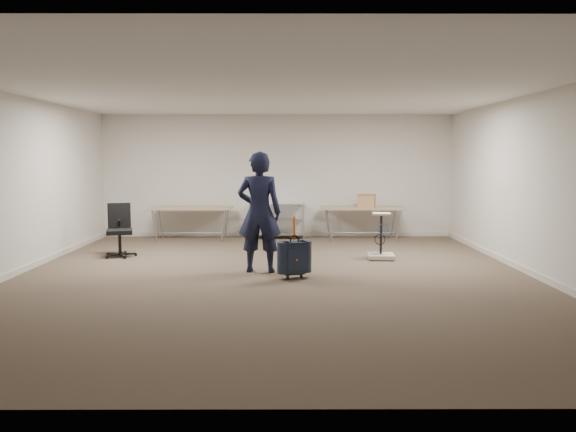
{
  "coord_description": "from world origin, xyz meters",
  "views": [
    {
      "loc": [
        0.2,
        -8.42,
        1.83
      ],
      "look_at": [
        0.23,
        0.3,
        0.92
      ],
      "focal_mm": 35.0,
      "sensor_mm": 36.0,
      "label": 1
    }
  ],
  "objects": [
    {
      "name": "office_chair",
      "position": [
        -2.88,
        1.87,
        0.3
      ],
      "size": [
        0.59,
        0.59,
        0.98
      ],
      "color": "black",
      "rests_on": "ground"
    },
    {
      "name": "ground",
      "position": [
        0.0,
        0.0,
        0.0
      ],
      "size": [
        9.0,
        9.0,
        0.0
      ],
      "primitive_type": "plane",
      "color": "#45362A",
      "rests_on": "ground"
    },
    {
      "name": "wire_shelf",
      "position": [
        0.0,
        4.2,
        0.44
      ],
      "size": [
        1.22,
        0.47,
        0.8
      ],
      "color": "silver",
      "rests_on": "ground"
    },
    {
      "name": "room_shell",
      "position": [
        0.0,
        1.38,
        0.05
      ],
      "size": [
        8.0,
        9.0,
        9.0
      ],
      "color": "beige",
      "rests_on": "ground"
    },
    {
      "name": "folding_table_left",
      "position": [
        -1.9,
        3.95,
        0.68
      ],
      "size": [
        1.8,
        0.75,
        0.73
      ],
      "color": "#8E7457",
      "rests_on": "ground"
    },
    {
      "name": "person",
      "position": [
        -0.22,
        0.43,
        0.96
      ],
      "size": [
        0.74,
        0.52,
        1.92
      ],
      "primitive_type": "imported",
      "rotation": [
        0.0,
        0.0,
        3.05
      ],
      "color": "black",
      "rests_on": "ground"
    },
    {
      "name": "folding_table_right",
      "position": [
        1.9,
        3.95,
        0.68
      ],
      "size": [
        1.8,
        0.75,
        0.73
      ],
      "color": "#8E7457",
      "rests_on": "ground"
    },
    {
      "name": "equipment_cart",
      "position": [
        1.92,
        1.56,
        0.22
      ],
      "size": [
        0.49,
        0.49,
        0.84
      ],
      "color": "beige",
      "rests_on": "ground"
    },
    {
      "name": "cardboard_box",
      "position": [
        1.98,
        3.95,
        0.87
      ],
      "size": [
        0.44,
        0.37,
        0.28
      ],
      "primitive_type": "cube",
      "rotation": [
        0.0,
        0.0,
        -0.26
      ],
      "color": "#9A6748",
      "rests_on": "folding_table_right"
    },
    {
      "name": "suitcase",
      "position": [
        0.33,
        -0.07,
        0.32
      ],
      "size": [
        0.39,
        0.3,
        0.95
      ],
      "color": "black",
      "rests_on": "ground"
    }
  ]
}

